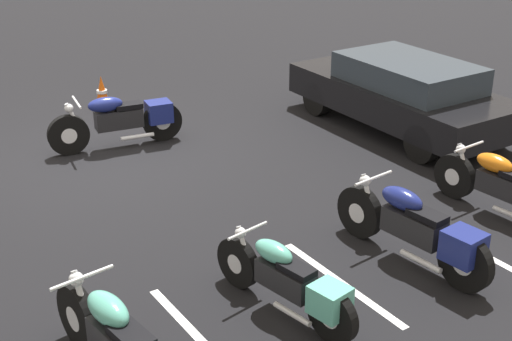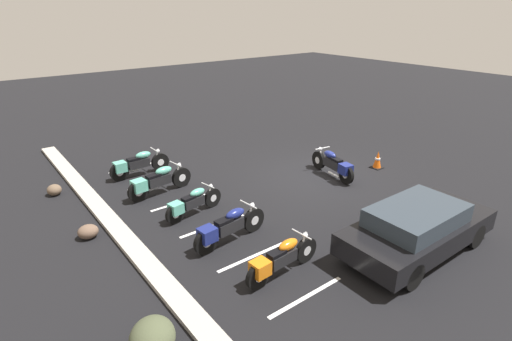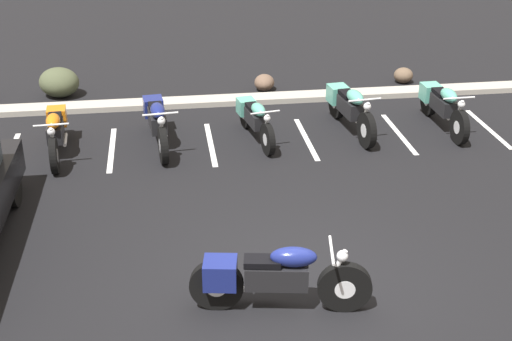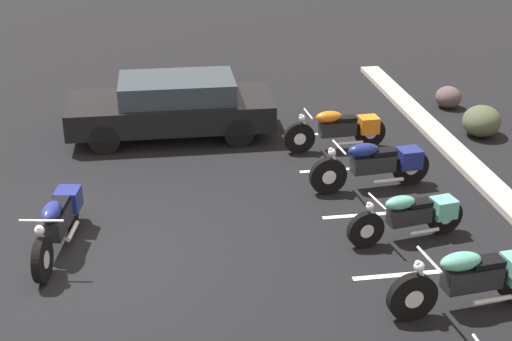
{
  "view_description": "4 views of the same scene",
  "coord_description": "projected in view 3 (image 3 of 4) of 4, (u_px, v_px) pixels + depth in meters",
  "views": [
    {
      "loc": [
        3.9,
        10.14,
        4.5
      ],
      "look_at": [
        -1.08,
        2.62,
        0.52
      ],
      "focal_mm": 50.0,
      "sensor_mm": 36.0,
      "label": 1
    },
    {
      "loc": [
        -9.3,
        9.88,
        5.75
      ],
      "look_at": [
        0.74,
        2.16,
        0.51
      ],
      "focal_mm": 28.0,
      "sensor_mm": 36.0,
      "label": 2
    },
    {
      "loc": [
        -1.66,
        -7.73,
        5.45
      ],
      "look_at": [
        -0.35,
        1.67,
        0.91
      ],
      "focal_mm": 50.0,
      "sensor_mm": 36.0,
      "label": 3
    },
    {
      "loc": [
        9.54,
        1.11,
        5.75
      ],
      "look_at": [
        -0.99,
        2.7,
        0.87
      ],
      "focal_mm": 50.0,
      "sensor_mm": 36.0,
      "label": 4
    }
  ],
  "objects": [
    {
      "name": "parked_bike_1",
      "position": [
        157.0,
        120.0,
        13.53
      ],
      "size": [
        0.66,
        2.29,
        0.9
      ],
      "rotation": [
        0.0,
        0.0,
        -1.47
      ],
      "color": "black",
      "rests_on": "ground"
    },
    {
      "name": "stall_line_0",
      "position": [
        9.0,
        155.0,
        13.24
      ],
      "size": [
        0.1,
        2.1,
        0.0
      ],
      "primitive_type": "cube",
      "color": "white",
      "rests_on": "ground"
    },
    {
      "name": "landscape_rock_1",
      "position": [
        59.0,
        82.0,
        16.04
      ],
      "size": [
        1.2,
        1.16,
        0.66
      ],
      "primitive_type": "ellipsoid",
      "rotation": [
        0.0,
        0.0,
        2.62
      ],
      "color": "#484F36",
      "rests_on": "ground"
    },
    {
      "name": "ground",
      "position": [
        299.0,
        284.0,
        9.47
      ],
      "size": [
        60.0,
        60.0,
        0.0
      ],
      "primitive_type": "plane",
      "color": "black"
    },
    {
      "name": "landscape_rock_0",
      "position": [
        403.0,
        75.0,
        16.98
      ],
      "size": [
        0.53,
        0.53,
        0.36
      ],
      "primitive_type": "ellipsoid",
      "rotation": [
        0.0,
        0.0,
        2.93
      ],
      "color": "brown",
      "rests_on": "ground"
    },
    {
      "name": "stall_line_2",
      "position": [
        211.0,
        144.0,
        13.71
      ],
      "size": [
        0.1,
        2.1,
        0.0
      ],
      "primitive_type": "cube",
      "color": "white",
      "rests_on": "ground"
    },
    {
      "name": "stall_line_3",
      "position": [
        306.0,
        139.0,
        13.95
      ],
      "size": [
        0.1,
        2.1,
        0.0
      ],
      "primitive_type": "cube",
      "color": "white",
      "rests_on": "ground"
    },
    {
      "name": "parked_bike_4",
      "position": [
        442.0,
        105.0,
        14.35
      ],
      "size": [
        0.63,
        2.24,
        0.88
      ],
      "rotation": [
        0.0,
        0.0,
        -1.55
      ],
      "color": "black",
      "rests_on": "ground"
    },
    {
      "name": "parked_bike_0",
      "position": [
        56.0,
        130.0,
        13.15
      ],
      "size": [
        0.61,
        2.17,
        0.85
      ],
      "rotation": [
        0.0,
        0.0,
        -1.51
      ],
      "color": "black",
      "rests_on": "ground"
    },
    {
      "name": "motorcycle_navy_featured",
      "position": [
        271.0,
        277.0,
        8.79
      ],
      "size": [
        2.26,
        0.76,
        0.89
      ],
      "rotation": [
        0.0,
        0.0,
        -0.16
      ],
      "color": "black",
      "rests_on": "ground"
    },
    {
      "name": "parked_bike_3",
      "position": [
        349.0,
        107.0,
        14.18
      ],
      "size": [
        0.7,
        2.31,
        0.91
      ],
      "rotation": [
        0.0,
        0.0,
        -1.45
      ],
      "color": "black",
      "rests_on": "ground"
    },
    {
      "name": "landscape_rock_2",
      "position": [
        264.0,
        82.0,
        16.47
      ],
      "size": [
        0.54,
        0.6,
        0.38
      ],
      "primitive_type": "ellipsoid",
      "rotation": [
        0.0,
        0.0,
        1.4
      ],
      "color": "brown",
      "rests_on": "ground"
    },
    {
      "name": "parked_bike_2",
      "position": [
        255.0,
        118.0,
        13.8
      ],
      "size": [
        0.68,
        2.0,
        0.79
      ],
      "rotation": [
        0.0,
        0.0,
        -1.4
      ],
      "color": "black",
      "rests_on": "ground"
    },
    {
      "name": "stall_line_1",
      "position": [
        112.0,
        149.0,
        13.48
      ],
      "size": [
        0.1,
        2.1,
        0.0
      ],
      "primitive_type": "cube",
      "color": "white",
      "rests_on": "ground"
    },
    {
      "name": "stall_line_5",
      "position": [
        488.0,
        129.0,
        14.42
      ],
      "size": [
        0.1,
        2.1,
        0.0
      ],
      "primitive_type": "cube",
      "color": "white",
      "rests_on": "ground"
    },
    {
      "name": "concrete_curb",
      "position": [
        238.0,
        100.0,
        15.79
      ],
      "size": [
        18.0,
        0.5,
        0.12
      ],
      "primitive_type": "cube",
      "color": "#A8A399",
      "rests_on": "ground"
    },
    {
      "name": "stall_line_4",
      "position": [
        399.0,
        134.0,
        14.18
      ],
      "size": [
        0.1,
        2.1,
        0.0
      ],
      "primitive_type": "cube",
      "color": "white",
      "rests_on": "ground"
    }
  ]
}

